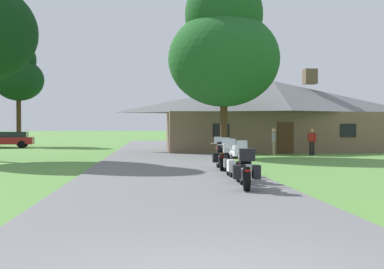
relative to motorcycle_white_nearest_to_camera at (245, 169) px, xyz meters
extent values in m
plane|color=#56893D|center=(-1.89, 12.03, -0.61)|extent=(500.00, 500.00, 0.00)
cube|color=slate|center=(-1.89, 10.03, -0.58)|extent=(6.40, 80.00, 0.06)
cylinder|color=black|center=(0.10, 0.96, -0.23)|extent=(0.18, 0.65, 0.64)
cylinder|color=black|center=(-0.05, -0.47, -0.23)|extent=(0.22, 0.65, 0.64)
cube|color=silver|center=(0.02, 0.22, -0.17)|extent=(0.32, 0.58, 0.30)
ellipsoid|color=silver|center=(0.05, 0.48, 0.28)|extent=(0.35, 0.55, 0.26)
cube|color=black|center=(0.00, 0.02, 0.19)|extent=(0.33, 0.55, 0.10)
cylinder|color=silver|center=(0.10, 0.92, 0.47)|extent=(0.66, 0.10, 0.03)
cylinder|color=silver|center=(0.10, 0.96, 0.13)|extent=(0.08, 0.24, 0.73)
cube|color=#B2BCC6|center=(0.11, 1.02, 0.61)|extent=(0.33, 0.14, 0.27)
sphere|color=silver|center=(0.10, 0.92, 0.33)|extent=(0.11, 0.11, 0.11)
cube|color=black|center=(-0.06, -0.52, 0.41)|extent=(0.44, 0.40, 0.32)
cube|color=red|center=(-0.07, -0.69, 0.00)|extent=(0.14, 0.04, 0.06)
cylinder|color=silver|center=(0.12, -0.17, -0.33)|extent=(0.13, 0.55, 0.07)
cube|color=black|center=(-0.30, -0.40, -0.05)|extent=(0.24, 0.42, 0.36)
cube|color=black|center=(0.21, -0.45, -0.05)|extent=(0.24, 0.42, 0.36)
cylinder|color=black|center=(0.14, 3.10, -0.23)|extent=(0.11, 0.64, 0.64)
cylinder|color=black|center=(0.16, 1.66, -0.23)|extent=(0.16, 0.64, 0.64)
cube|color=silver|center=(0.15, 2.36, -0.17)|extent=(0.26, 0.56, 0.30)
ellipsoid|color=#B2B5BC|center=(0.15, 2.62, 0.28)|extent=(0.30, 0.52, 0.26)
cube|color=black|center=(0.15, 2.16, 0.19)|extent=(0.28, 0.52, 0.10)
cylinder|color=silver|center=(0.14, 3.06, 0.47)|extent=(0.66, 0.04, 0.03)
cylinder|color=silver|center=(0.14, 3.10, 0.13)|extent=(0.06, 0.24, 0.73)
cube|color=#B2BCC6|center=(0.14, 3.16, 0.61)|extent=(0.32, 0.11, 0.27)
sphere|color=silver|center=(0.14, 3.06, 0.33)|extent=(0.11, 0.11, 0.11)
cube|color=silver|center=(0.16, 1.61, 0.41)|extent=(0.40, 0.36, 0.32)
cube|color=red|center=(0.16, 1.44, 0.00)|extent=(0.14, 0.03, 0.06)
cylinder|color=silver|center=(0.29, 1.98, -0.33)|extent=(0.07, 0.55, 0.07)
cube|color=silver|center=(-0.11, 1.70, -0.05)|extent=(0.20, 0.40, 0.36)
cube|color=silver|center=(0.41, 1.71, -0.05)|extent=(0.20, 0.40, 0.36)
cylinder|color=black|center=(0.29, 5.17, -0.23)|extent=(0.16, 0.65, 0.64)
cylinder|color=black|center=(0.17, 3.74, -0.23)|extent=(0.20, 0.65, 0.64)
cube|color=silver|center=(0.23, 4.43, -0.17)|extent=(0.30, 0.58, 0.30)
ellipsoid|color=#B2B5BC|center=(0.25, 4.69, 0.28)|extent=(0.34, 0.54, 0.26)
cube|color=black|center=(0.21, 4.23, 0.19)|extent=(0.32, 0.54, 0.10)
cylinder|color=silver|center=(0.28, 5.13, 0.47)|extent=(0.66, 0.08, 0.03)
cylinder|color=silver|center=(0.29, 5.17, 0.13)|extent=(0.08, 0.24, 0.73)
cube|color=#B2BCC6|center=(0.29, 5.23, 0.61)|extent=(0.33, 0.13, 0.27)
sphere|color=silver|center=(0.28, 5.13, 0.33)|extent=(0.11, 0.11, 0.11)
cube|color=#B7B7BC|center=(0.17, 3.69, 0.41)|extent=(0.43, 0.39, 0.32)
cube|color=red|center=(0.15, 3.52, 0.00)|extent=(0.14, 0.04, 0.06)
cylinder|color=silver|center=(0.34, 4.04, -0.33)|extent=(0.11, 0.55, 0.07)
cylinder|color=black|center=(0.24, 6.99, -0.23)|extent=(0.13, 0.64, 0.64)
cylinder|color=black|center=(0.20, 5.55, -0.23)|extent=(0.17, 0.64, 0.64)
cube|color=silver|center=(0.22, 6.25, -0.17)|extent=(0.28, 0.57, 0.30)
ellipsoid|color=maroon|center=(0.23, 6.51, 0.28)|extent=(0.32, 0.53, 0.26)
cube|color=black|center=(0.22, 6.05, 0.19)|extent=(0.30, 0.53, 0.10)
cylinder|color=silver|center=(0.24, 6.95, 0.47)|extent=(0.66, 0.05, 0.03)
cylinder|color=silver|center=(0.24, 6.99, 0.13)|extent=(0.07, 0.24, 0.73)
cube|color=#B2BCC6|center=(0.25, 7.05, 0.61)|extent=(0.32, 0.12, 0.27)
sphere|color=silver|center=(0.24, 6.95, 0.33)|extent=(0.11, 0.11, 0.11)
cube|color=black|center=(0.20, 5.50, 0.41)|extent=(0.41, 0.37, 0.32)
cube|color=red|center=(0.19, 5.33, 0.00)|extent=(0.14, 0.03, 0.06)
cylinder|color=silver|center=(0.35, 5.87, -0.33)|extent=(0.09, 0.55, 0.07)
cube|color=black|center=(-0.06, 5.61, -0.05)|extent=(0.21, 0.41, 0.36)
cube|color=black|center=(0.46, 5.60, -0.05)|extent=(0.21, 0.41, 0.36)
cube|color=brown|center=(6.40, 21.65, 0.81)|extent=(15.49, 6.50, 2.83)
pyramid|color=slate|center=(6.40, 21.65, 3.40)|extent=(16.42, 6.89, 2.35)
cube|color=brown|center=(9.19, 21.65, 4.93)|extent=(0.90, 0.90, 1.10)
cube|color=#472D19|center=(6.40, 18.37, 0.44)|extent=(1.10, 0.08, 2.10)
cube|color=black|center=(2.06, 18.37, 0.95)|extent=(1.10, 0.06, 0.90)
cube|color=black|center=(10.74, 18.37, 0.95)|extent=(1.10, 0.06, 0.90)
cylinder|color=black|center=(7.48, 16.49, -0.18)|extent=(0.14, 0.14, 0.86)
cylinder|color=black|center=(7.63, 16.39, -0.18)|extent=(0.14, 0.14, 0.86)
cube|color=#A8231E|center=(7.55, 16.44, 0.53)|extent=(0.42, 0.38, 0.56)
cylinder|color=#A8231E|center=(7.36, 16.56, 0.51)|extent=(0.09, 0.09, 0.58)
cylinder|color=#A8231E|center=(7.75, 16.31, 0.51)|extent=(0.09, 0.09, 0.58)
sphere|color=tan|center=(7.55, 16.44, 0.95)|extent=(0.21, 0.21, 0.21)
cylinder|color=#75664C|center=(5.07, 16.27, -0.18)|extent=(0.14, 0.14, 0.86)
cylinder|color=#75664C|center=(5.10, 16.44, -0.18)|extent=(0.14, 0.14, 0.86)
cube|color=gray|center=(5.08, 16.36, 0.53)|extent=(0.29, 0.40, 0.56)
cylinder|color=gray|center=(5.04, 16.13, 0.51)|extent=(0.09, 0.09, 0.58)
cylinder|color=gray|center=(5.13, 16.58, 0.51)|extent=(0.09, 0.09, 0.58)
sphere|color=tan|center=(5.08, 16.36, 0.95)|extent=(0.21, 0.21, 0.21)
cylinder|color=#B2AD99|center=(5.08, 16.36, 1.05)|extent=(0.22, 0.22, 0.05)
cylinder|color=#422D19|center=(-15.11, 33.76, 1.90)|extent=(0.44, 0.44, 5.02)
ellipsoid|color=#0F3314|center=(-15.11, 33.76, 5.70)|extent=(4.70, 4.70, 3.99)
ellipsoid|color=black|center=(-15.11, 33.76, 7.58)|extent=(3.29, 3.29, 3.52)
cylinder|color=#422D19|center=(1.75, 15.26, 1.38)|extent=(0.44, 0.44, 3.98)
ellipsoid|color=#1E5623|center=(1.75, 15.26, 5.19)|extent=(6.62, 6.62, 5.63)
ellipsoid|color=#1B4E20|center=(1.75, 15.26, 7.84)|extent=(4.63, 4.63, 4.96)
cube|color=maroon|center=(-15.10, 29.53, 0.01)|extent=(4.78, 2.36, 0.60)
cube|color=black|center=(-14.90, 29.55, 0.55)|extent=(3.39, 1.98, 0.48)
cylinder|color=black|center=(-13.58, 28.86, -0.29)|extent=(0.66, 0.29, 0.64)
cylinder|color=black|center=(-13.78, 30.54, -0.29)|extent=(0.66, 0.29, 0.64)
camera|label=1|loc=(-2.57, -12.85, 1.11)|focal=44.65mm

